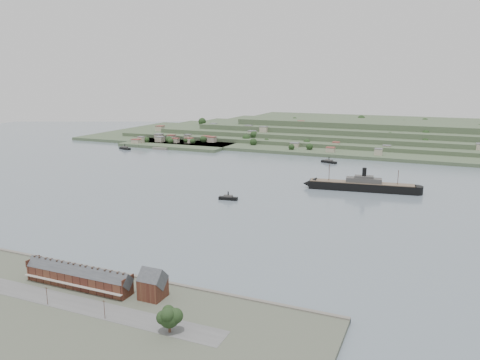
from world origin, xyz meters
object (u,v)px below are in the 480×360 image
at_px(gabled_building, 153,284).
at_px(steamship, 358,185).
at_px(terrace_row, 78,277).
at_px(fig_tree, 169,317).
at_px(tugboat, 228,198).

height_order(gabled_building, steamship, steamship).
distance_m(terrace_row, fig_tree, 61.86).
xyz_separation_m(tugboat, fig_tree, (63.12, -190.31, 6.84)).
distance_m(gabled_building, tugboat, 173.72).
bearing_deg(terrace_row, fig_tree, -16.63).
xyz_separation_m(gabled_building, tugboat, (-41.37, 168.60, -6.52)).
relative_size(terrace_row, steamship, 0.56).
xyz_separation_m(terrace_row, fig_tree, (59.25, -17.69, 1.66)).
bearing_deg(terrace_row, steamship, 70.68).
relative_size(tugboat, fig_tree, 1.47).
distance_m(gabled_building, fig_tree, 30.74).
distance_m(terrace_row, tugboat, 172.74).
xyz_separation_m(gabled_building, fig_tree, (21.75, -21.71, 0.32)).
xyz_separation_m(terrace_row, steamship, (85.88, 244.98, -2.40)).
relative_size(gabled_building, steamship, 0.14).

